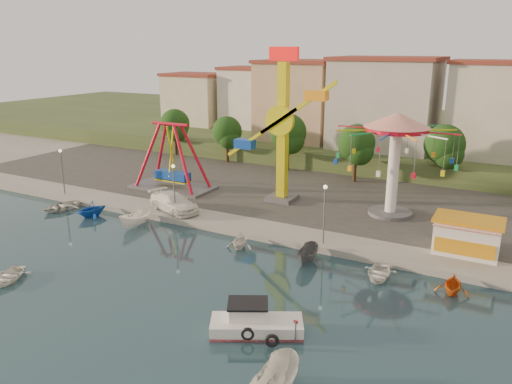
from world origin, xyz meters
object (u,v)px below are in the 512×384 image
Objects in this scene: cabin_motorboat at (255,324)px; kamikaze_tower at (285,132)px; skiff at (275,384)px; pirate_ship_ride at (172,158)px; rowboat_a at (8,276)px; wave_swinger at (396,141)px; van at (174,202)px.

kamikaze_tower is at bearing 83.37° from cabin_motorboat.
pirate_ship_ride is at bearing 131.05° from skiff.
pirate_ship_ride reaches higher than cabin_motorboat.
rowboat_a is at bearing 160.06° from cabin_motorboat.
pirate_ship_ride reaches higher than rowboat_a.
kamikaze_tower is 1.42× the size of wave_swinger.
cabin_motorboat is 1.31× the size of skiff.
kamikaze_tower is (14.14, 1.57, 3.99)m from pirate_ship_ride.
cabin_motorboat is at bearing 124.02° from skiff.
cabin_motorboat reaches higher than skiff.
wave_swinger is 1.92× the size of cabin_motorboat.
wave_swinger is (25.57, 2.55, 3.80)m from pirate_ship_ride.
kamikaze_tower reaches higher than pirate_ship_ride.
skiff is (27.18, -27.21, -3.50)m from pirate_ship_ride.
skiff is 29.78m from van.
pirate_ship_ride is at bearing -173.68° from kamikaze_tower.
wave_swinger is at bearing 57.12° from cabin_motorboat.
van is at bearing 133.04° from skiff.
wave_swinger is 26.07m from cabin_motorboat.
wave_swinger is 30.69m from skiff.
cabin_motorboat is 23.62m from van.
van is (-17.90, 15.37, 0.99)m from cabin_motorboat.
pirate_ship_ride is at bearing 73.54° from rowboat_a.
van reaches higher than rowboat_a.
wave_swinger is 23.24m from van.
kamikaze_tower is at bearing -175.07° from wave_swinger.
cabin_motorboat is (-2.26, -24.81, -7.66)m from wave_swinger.
cabin_motorboat is at bearing -95.20° from wave_swinger.
van is at bearing 111.66° from cabin_motorboat.
van is at bearing -154.90° from wave_swinger.
pirate_ship_ride is at bearing 108.64° from cabin_motorboat.
kamikaze_tower is 29.70m from rowboat_a.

